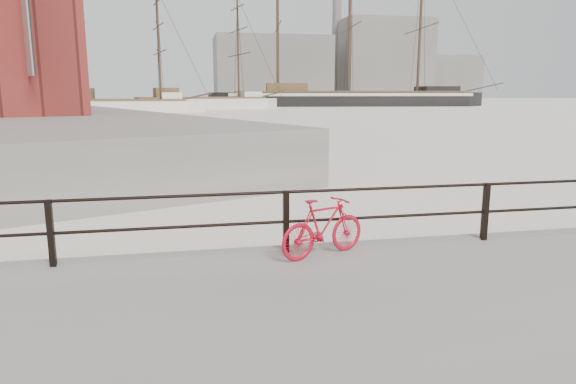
{
  "coord_description": "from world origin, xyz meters",
  "views": [
    {
      "loc": [
        -5.03,
        -7.91,
        2.88
      ],
      "look_at": [
        -3.14,
        1.5,
        1.0
      ],
      "focal_mm": 32.0,
      "sensor_mm": 36.0,
      "label": 1
    }
  ],
  "objects_px": {
    "bicycle": "(323,227)",
    "schooner_left": "(120,112)",
    "barque_black": "(348,106)",
    "schooner_mid": "(202,109)"
  },
  "relations": [
    {
      "from": "bicycle",
      "to": "schooner_left",
      "type": "xyz_separation_m",
      "value": [
        -10.95,
        69.44,
        -0.81
      ]
    },
    {
      "from": "bicycle",
      "to": "barque_black",
      "type": "distance_m",
      "value": 97.83
    },
    {
      "from": "schooner_mid",
      "to": "schooner_left",
      "type": "relative_size",
      "value": 1.16
    },
    {
      "from": "bicycle",
      "to": "barque_black",
      "type": "xyz_separation_m",
      "value": [
        30.49,
        92.95,
        -0.81
      ]
    },
    {
      "from": "bicycle",
      "to": "barque_black",
      "type": "relative_size",
      "value": 0.02
    },
    {
      "from": "schooner_mid",
      "to": "bicycle",
      "type": "bearing_deg",
      "value": -102.13
    },
    {
      "from": "barque_black",
      "to": "schooner_mid",
      "type": "bearing_deg",
      "value": -152.82
    },
    {
      "from": "barque_black",
      "to": "schooner_left",
      "type": "distance_m",
      "value": 47.65
    },
    {
      "from": "schooner_left",
      "to": "barque_black",
      "type": "bearing_deg",
      "value": 29.51
    },
    {
      "from": "barque_black",
      "to": "schooner_left",
      "type": "bearing_deg",
      "value": -143.75
    }
  ]
}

